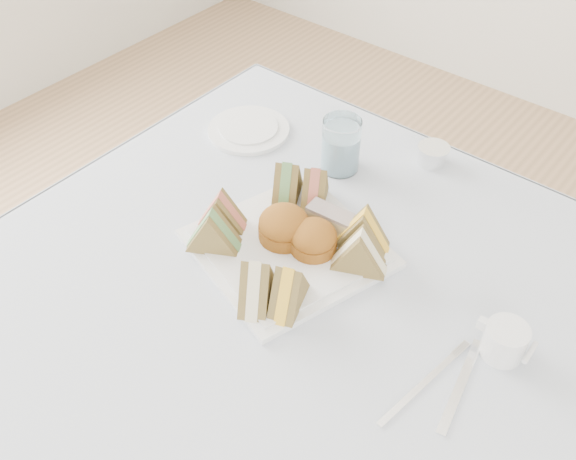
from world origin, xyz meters
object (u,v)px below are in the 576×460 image
Objects in this scene: water_glass at (341,145)px; creamer_jug at (505,341)px; serving_plate at (288,248)px; table at (286,409)px.

creamer_jug is at bearing -24.99° from water_glass.
creamer_jug reaches higher than serving_plate.
table is 0.53m from creamer_jug.
creamer_jug is (0.33, 0.10, 0.40)m from table.
creamer_jug is at bearing 17.37° from table.
serving_plate reaches higher than table.
creamer_jug is (0.44, -0.21, -0.03)m from water_glass.
water_glass is (-0.07, 0.24, 0.05)m from serving_plate.
creamer_jug reaches higher than table.
table is 14.25× the size of creamer_jug.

